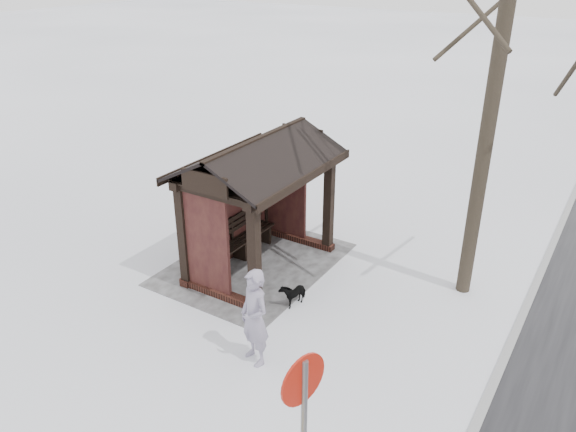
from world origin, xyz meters
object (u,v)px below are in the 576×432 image
Objects in this scene: pedestrian at (255,318)px; dog at (293,293)px; bus_shelter at (253,177)px; road_sign at (303,408)px.

dog is (-1.85, -0.37, -0.65)m from pedestrian.
pedestrian is 1.99m from dog.
road_sign is (4.92, 4.18, -0.33)m from bus_shelter.
bus_shelter is at bearing 146.46° from pedestrian.
pedestrian is at bearing -119.71° from road_sign.
road_sign is at bearing 40.35° from bus_shelter.
dog is (0.89, 1.56, -1.91)m from bus_shelter.
road_sign is (2.18, 2.25, 0.93)m from pedestrian.
road_sign is at bearing -46.87° from dog.
bus_shelter is at bearing -125.26° from road_sign.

